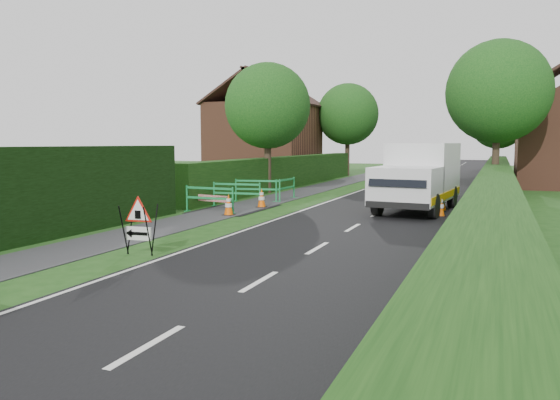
# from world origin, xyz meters

# --- Properties ---
(ground) EXTENTS (120.00, 120.00, 0.00)m
(ground) POSITION_xyz_m (0.00, 0.00, 0.00)
(ground) COLOR #194313
(ground) RESTS_ON ground
(road_surface) EXTENTS (6.00, 90.00, 0.02)m
(road_surface) POSITION_xyz_m (2.50, 35.00, 0.00)
(road_surface) COLOR black
(road_surface) RESTS_ON ground
(footpath) EXTENTS (2.00, 90.00, 0.02)m
(footpath) POSITION_xyz_m (-3.00, 35.00, 0.01)
(footpath) COLOR #2D2D30
(footpath) RESTS_ON ground
(hedge_west_far) EXTENTS (1.00, 24.00, 1.80)m
(hedge_west_far) POSITION_xyz_m (-5.00, 22.00, 0.00)
(hedge_west_far) COLOR #14380F
(hedge_west_far) RESTS_ON ground
(hedge_east) EXTENTS (1.20, 50.00, 1.50)m
(hedge_east) POSITION_xyz_m (6.50, 16.00, 0.00)
(hedge_east) COLOR #14380F
(hedge_east) RESTS_ON ground
(house_west) EXTENTS (7.50, 7.40, 7.88)m
(house_west) POSITION_xyz_m (-10.00, 30.00, 2.90)
(house_west) COLOR brown
(house_west) RESTS_ON ground
(tree_nw) EXTENTS (4.40, 4.40, 6.70)m
(tree_nw) POSITION_xyz_m (-4.60, 18.00, 4.48)
(tree_nw) COLOR #2D2116
(tree_nw) RESTS_ON ground
(tree_ne) EXTENTS (5.20, 5.20, 7.79)m
(tree_ne) POSITION_xyz_m (6.40, 22.00, 5.17)
(tree_ne) COLOR #2D2116
(tree_ne) RESTS_ON ground
(tree_fw) EXTENTS (4.80, 4.80, 7.24)m
(tree_fw) POSITION_xyz_m (-4.60, 34.00, 4.83)
(tree_fw) COLOR #2D2116
(tree_fw) RESTS_ON ground
(tree_fe) EXTENTS (4.20, 4.20, 6.33)m
(tree_fe) POSITION_xyz_m (6.40, 38.00, 4.22)
(tree_fe) COLOR #2D2116
(tree_fe) RESTS_ON ground
(triangle_sign) EXTENTS (0.86, 0.86, 1.17)m
(triangle_sign) POSITION_xyz_m (-1.09, 2.16, 0.81)
(triangle_sign) COLOR black
(triangle_sign) RESTS_ON ground
(works_van) EXTENTS (2.74, 5.86, 2.59)m
(works_van) POSITION_xyz_m (3.76, 13.04, 1.37)
(works_van) COLOR silver
(works_van) RESTS_ON ground
(traffic_cone_0) EXTENTS (0.38, 0.38, 0.79)m
(traffic_cone_0) POSITION_xyz_m (4.71, 11.73, 0.39)
(traffic_cone_0) COLOR black
(traffic_cone_0) RESTS_ON ground
(traffic_cone_1) EXTENTS (0.38, 0.38, 0.79)m
(traffic_cone_1) POSITION_xyz_m (4.61, 13.39, 0.39)
(traffic_cone_1) COLOR black
(traffic_cone_1) RESTS_ON ground
(traffic_cone_2) EXTENTS (0.38, 0.38, 0.79)m
(traffic_cone_2) POSITION_xyz_m (4.78, 15.96, 0.39)
(traffic_cone_2) COLOR black
(traffic_cone_2) RESTS_ON ground
(traffic_cone_3) EXTENTS (0.38, 0.38, 0.79)m
(traffic_cone_3) POSITION_xyz_m (-2.36, 9.19, 0.39)
(traffic_cone_3) COLOR black
(traffic_cone_3) RESTS_ON ground
(traffic_cone_4) EXTENTS (0.38, 0.38, 0.79)m
(traffic_cone_4) POSITION_xyz_m (-2.24, 11.85, 0.39)
(traffic_cone_4) COLOR black
(traffic_cone_4) RESTS_ON ground
(ped_barrier_0) EXTENTS (2.08, 0.46, 1.00)m
(ped_barrier_0) POSITION_xyz_m (-3.38, 9.62, 0.63)
(ped_barrier_0) COLOR #198D43
(ped_barrier_0) RESTS_ON ground
(ped_barrier_1) EXTENTS (2.08, 0.53, 1.00)m
(ped_barrier_1) POSITION_xyz_m (-3.32, 11.77, 0.63)
(ped_barrier_1) COLOR #198D43
(ped_barrier_1) RESTS_ON ground
(ped_barrier_2) EXTENTS (2.09, 0.73, 1.00)m
(ped_barrier_2) POSITION_xyz_m (-3.34, 13.89, 0.63)
(ped_barrier_2) COLOR #198D43
(ped_barrier_2) RESTS_ON ground
(ped_barrier_3) EXTENTS (0.44, 2.07, 1.00)m
(ped_barrier_3) POSITION_xyz_m (-2.42, 14.96, 0.63)
(ped_barrier_3) COLOR #198D43
(ped_barrier_3) RESTS_ON ground
(redwhite_plank) EXTENTS (1.48, 0.34, 0.25)m
(redwhite_plank) POSITION_xyz_m (-3.69, 10.46, 0.00)
(redwhite_plank) COLOR red
(redwhite_plank) RESTS_ON ground
(hatchback_car) EXTENTS (2.52, 3.76, 1.19)m
(hatchback_car) POSITION_xyz_m (2.61, 26.80, 0.60)
(hatchback_car) COLOR white
(hatchback_car) RESTS_ON ground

